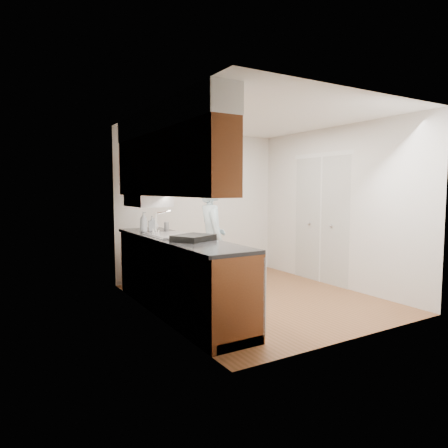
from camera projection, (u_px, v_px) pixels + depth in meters
name	position (u px, v px, depth m)	size (l,w,h in m)	color
floor	(257.00, 298.00, 5.60)	(3.50, 3.50, 0.00)	brown
ceiling	(258.00, 117.00, 5.38)	(3.50, 3.50, 0.00)	white
wall_left	(154.00, 213.00, 4.73)	(0.02, 3.50, 2.50)	silver
wall_right	(335.00, 207.00, 6.26)	(0.02, 3.50, 2.50)	silver
wall_back	(199.00, 205.00, 6.99)	(3.00, 0.02, 2.50)	silver
counter	(178.00, 273.00, 4.95)	(0.64, 2.80, 1.30)	brown
upper_cabinets	(165.00, 154.00, 4.79)	(0.47, 2.80, 1.21)	brown
closet_door	(321.00, 220.00, 6.53)	(0.02, 1.22, 2.05)	beige
floor_mat	(212.00, 297.00, 5.62)	(0.55, 0.93, 0.02)	slate
person	(212.00, 232.00, 5.54)	(0.65, 0.43, 1.84)	#A1BAC4
soap_bottle_a	(144.00, 222.00, 5.50)	(0.11, 0.11, 0.28)	silver
soap_bottle_b	(152.00, 223.00, 5.67)	(0.10, 0.10, 0.21)	silver
soap_bottle_c	(154.00, 224.00, 5.74)	(0.13, 0.13, 0.17)	silver
steel_can	(167.00, 226.00, 5.64)	(0.07, 0.07, 0.13)	#A5A5AA
dish_rack	(193.00, 238.00, 4.58)	(0.43, 0.36, 0.07)	black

